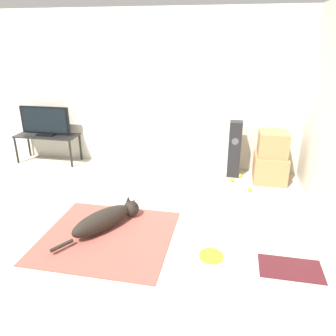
{
  "coord_description": "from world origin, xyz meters",
  "views": [
    {
      "loc": [
        1.46,
        -3.27,
        2.11
      ],
      "look_at": [
        0.65,
        0.8,
        0.45
      ],
      "focal_mm": 35.0,
      "sensor_mm": 36.0,
      "label": 1
    }
  ],
  "objects_px": {
    "tennis_ball_near_speaker": "(240,175)",
    "tennis_ball_loose_on_carpet": "(232,180)",
    "tv_stand": "(47,138)",
    "cardboard_box_lower": "(270,168)",
    "dog": "(107,219)",
    "cardboard_box_upper": "(273,144)",
    "tv": "(45,121)",
    "floor_speaker": "(234,149)",
    "frisbee": "(211,256)",
    "tennis_ball_by_boxes": "(250,190)"
  },
  "relations": [
    {
      "from": "tv",
      "to": "tennis_ball_by_boxes",
      "type": "height_order",
      "value": "tv"
    },
    {
      "from": "dog",
      "to": "floor_speaker",
      "type": "bearing_deg",
      "value": 53.42
    },
    {
      "from": "tennis_ball_by_boxes",
      "to": "tennis_ball_near_speaker",
      "type": "height_order",
      "value": "same"
    },
    {
      "from": "cardboard_box_upper",
      "to": "tv",
      "type": "xyz_separation_m",
      "value": [
        -3.84,
        0.12,
        0.14
      ]
    },
    {
      "from": "tennis_ball_by_boxes",
      "to": "tennis_ball_near_speaker",
      "type": "distance_m",
      "value": 0.53
    },
    {
      "from": "cardboard_box_upper",
      "to": "floor_speaker",
      "type": "height_order",
      "value": "floor_speaker"
    },
    {
      "from": "cardboard_box_upper",
      "to": "tv_stand",
      "type": "height_order",
      "value": "cardboard_box_upper"
    },
    {
      "from": "tennis_ball_by_boxes",
      "to": "tennis_ball_loose_on_carpet",
      "type": "xyz_separation_m",
      "value": [
        -0.26,
        0.31,
        0.0
      ]
    },
    {
      "from": "dog",
      "to": "tv",
      "type": "distance_m",
      "value": 2.76
    },
    {
      "from": "tv_stand",
      "to": "cardboard_box_lower",
      "type": "bearing_deg",
      "value": -1.91
    },
    {
      "from": "cardboard_box_lower",
      "to": "tv_stand",
      "type": "height_order",
      "value": "tv_stand"
    },
    {
      "from": "cardboard_box_lower",
      "to": "cardboard_box_upper",
      "type": "xyz_separation_m",
      "value": [
        0.0,
        0.01,
        0.4
      ]
    },
    {
      "from": "floor_speaker",
      "to": "tennis_ball_by_boxes",
      "type": "distance_m",
      "value": 0.75
    },
    {
      "from": "floor_speaker",
      "to": "cardboard_box_upper",
      "type": "bearing_deg",
      "value": -9.06
    },
    {
      "from": "cardboard_box_upper",
      "to": "tv",
      "type": "height_order",
      "value": "tv"
    },
    {
      "from": "cardboard_box_upper",
      "to": "tv",
      "type": "distance_m",
      "value": 3.85
    },
    {
      "from": "floor_speaker",
      "to": "tv",
      "type": "height_order",
      "value": "tv"
    },
    {
      "from": "cardboard_box_upper",
      "to": "tv",
      "type": "bearing_deg",
      "value": 178.23
    },
    {
      "from": "tv",
      "to": "tv_stand",
      "type": "bearing_deg",
      "value": -90.0
    },
    {
      "from": "cardboard_box_upper",
      "to": "tennis_ball_near_speaker",
      "type": "height_order",
      "value": "cardboard_box_upper"
    },
    {
      "from": "dog",
      "to": "cardboard_box_lower",
      "type": "xyz_separation_m",
      "value": [
        1.99,
        1.82,
        0.08
      ]
    },
    {
      "from": "frisbee",
      "to": "tennis_ball_by_boxes",
      "type": "relative_size",
      "value": 3.78
    },
    {
      "from": "cardboard_box_lower",
      "to": "tennis_ball_by_boxes",
      "type": "distance_m",
      "value": 0.59
    },
    {
      "from": "frisbee",
      "to": "tv_stand",
      "type": "relative_size",
      "value": 0.23
    },
    {
      "from": "tennis_ball_by_boxes",
      "to": "tennis_ball_loose_on_carpet",
      "type": "bearing_deg",
      "value": 129.9
    },
    {
      "from": "cardboard_box_upper",
      "to": "tennis_ball_loose_on_carpet",
      "type": "bearing_deg",
      "value": -163.3
    },
    {
      "from": "dog",
      "to": "tennis_ball_near_speaker",
      "type": "bearing_deg",
      "value": 50.44
    },
    {
      "from": "frisbee",
      "to": "tv",
      "type": "distance_m",
      "value": 3.9
    },
    {
      "from": "dog",
      "to": "tennis_ball_loose_on_carpet",
      "type": "distance_m",
      "value": 2.2
    },
    {
      "from": "floor_speaker",
      "to": "tv_stand",
      "type": "bearing_deg",
      "value": 179.55
    },
    {
      "from": "tennis_ball_loose_on_carpet",
      "to": "tv_stand",
      "type": "bearing_deg",
      "value": 175.0
    },
    {
      "from": "tennis_ball_near_speaker",
      "to": "cardboard_box_upper",
      "type": "bearing_deg",
      "value": -4.28
    },
    {
      "from": "cardboard_box_lower",
      "to": "dog",
      "type": "bearing_deg",
      "value": -137.54
    },
    {
      "from": "tv",
      "to": "tennis_ball_by_boxes",
      "type": "bearing_deg",
      "value": -9.64
    },
    {
      "from": "cardboard_box_lower",
      "to": "floor_speaker",
      "type": "xyz_separation_m",
      "value": [
        -0.56,
        0.1,
        0.24
      ]
    },
    {
      "from": "dog",
      "to": "cardboard_box_upper",
      "type": "height_order",
      "value": "cardboard_box_upper"
    },
    {
      "from": "tv_stand",
      "to": "tennis_ball_near_speaker",
      "type": "height_order",
      "value": "tv_stand"
    },
    {
      "from": "dog",
      "to": "tennis_ball_near_speaker",
      "type": "distance_m",
      "value": 2.43
    },
    {
      "from": "cardboard_box_lower",
      "to": "tv_stand",
      "type": "distance_m",
      "value": 3.85
    },
    {
      "from": "cardboard_box_lower",
      "to": "cardboard_box_upper",
      "type": "relative_size",
      "value": 1.16
    },
    {
      "from": "tv",
      "to": "cardboard_box_upper",
      "type": "bearing_deg",
      "value": -1.77
    },
    {
      "from": "cardboard_box_upper",
      "to": "tennis_ball_near_speaker",
      "type": "distance_m",
      "value": 0.73
    },
    {
      "from": "floor_speaker",
      "to": "tv",
      "type": "distance_m",
      "value": 3.29
    },
    {
      "from": "frisbee",
      "to": "floor_speaker",
      "type": "height_order",
      "value": "floor_speaker"
    },
    {
      "from": "tv_stand",
      "to": "tv",
      "type": "xyz_separation_m",
      "value": [
        0.0,
        0.0,
        0.31
      ]
    },
    {
      "from": "tennis_ball_near_speaker",
      "to": "tennis_ball_loose_on_carpet",
      "type": "distance_m",
      "value": 0.24
    },
    {
      "from": "dog",
      "to": "cardboard_box_lower",
      "type": "relative_size",
      "value": 2.08
    },
    {
      "from": "dog",
      "to": "cardboard_box_lower",
      "type": "height_order",
      "value": "cardboard_box_lower"
    },
    {
      "from": "tennis_ball_near_speaker",
      "to": "dog",
      "type": "bearing_deg",
      "value": -129.56
    },
    {
      "from": "tennis_ball_near_speaker",
      "to": "tv",
      "type": "bearing_deg",
      "value": 178.57
    }
  ]
}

